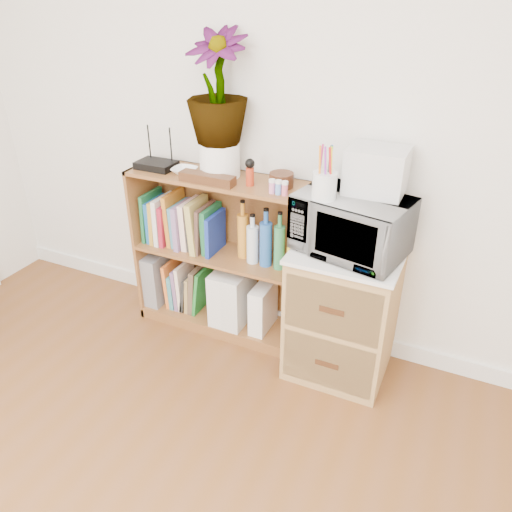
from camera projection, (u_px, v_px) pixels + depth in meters
The scene contains 21 objects.
skirting_board at pixel (284, 319), 3.02m from camera, with size 4.00×0.02×0.10m, color white.
bookshelf at pixel (220, 256), 2.83m from camera, with size 1.00×0.30×0.95m, color brown.
wicker_unit at pixel (342, 314), 2.56m from camera, with size 0.50×0.45×0.70m, color #9E7542.
microwave at pixel (351, 225), 2.31m from camera, with size 0.50×0.34×0.28m, color silver.
pen_cup at pixel (324, 186), 2.19m from camera, with size 0.11×0.11×0.12m, color white.
small_appliance at pixel (377, 170), 2.24m from camera, with size 0.26×0.22×0.21m, color silver.
router at pixel (156, 165), 2.71m from camera, with size 0.21×0.14×0.04m, color black.
white_bowl at pixel (184, 171), 2.64m from camera, with size 0.13×0.13×0.03m, color white.
plant_pot at pixel (220, 160), 2.57m from camera, with size 0.21×0.21×0.18m, color white.
potted_plant at pixel (217, 87), 2.40m from camera, with size 0.30×0.30×0.54m, color #2B6D2D.
trinket_box at pixel (207, 178), 2.51m from camera, with size 0.30×0.07×0.05m, color #3B2310.
kokeshi_doll at pixel (250, 177), 2.47m from camera, with size 0.04×0.04×0.09m, color #AD2E15.
wooden_bowl at pixel (281, 180), 2.46m from camera, with size 0.12×0.12×0.07m, color #3D1D10.
paint_jars at pixel (278, 189), 2.38m from camera, with size 0.11×0.04×0.06m, color pink.
file_box at pixel (161, 276), 3.11m from camera, with size 0.10×0.26×0.33m, color slate.
magazine_holder_left at pixel (226, 294), 2.93m from camera, with size 0.10×0.26×0.33m, color silver.
magazine_holder_mid at pixel (239, 297), 2.90m from camera, with size 0.11×0.27×0.33m, color silver.
magazine_holder_right at pixel (263, 307), 2.85m from camera, with size 0.09×0.23×0.28m, color white.
cookbooks at pixel (183, 223), 2.84m from camera, with size 0.46×0.20×0.31m.
liquor_bottles at pixel (273, 240), 2.63m from camera, with size 0.44×0.07×0.32m.
lower_books at pixel (188, 287), 3.05m from camera, with size 0.26×0.19×0.30m.
Camera 1 is at (0.88, -0.06, 1.85)m, focal length 35.00 mm.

